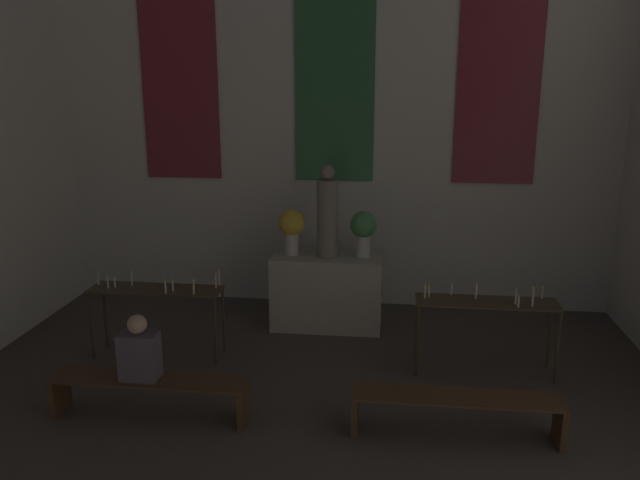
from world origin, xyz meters
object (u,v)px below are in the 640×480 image
at_px(flower_vase_left, 292,227).
at_px(flower_vase_right, 363,229).
at_px(candle_rack_left, 157,297).
at_px(person_seated, 139,352).
at_px(statue, 327,214).
at_px(pew_back_right, 456,407).
at_px(candle_rack_right, 487,310).
at_px(pew_back_left, 149,389).
at_px(altar, 327,291).

relative_size(flower_vase_left, flower_vase_right, 1.00).
relative_size(candle_rack_left, person_seated, 2.39).
distance_m(statue, flower_vase_right, 0.50).
xyz_separation_m(flower_vase_right, person_seated, (-2.00, -2.54, -0.66)).
distance_m(statue, pew_back_right, 3.17).
height_order(flower_vase_right, candle_rack_right, flower_vase_right).
xyz_separation_m(statue, pew_back_left, (-1.46, -2.54, -1.22)).
distance_m(altar, candle_rack_right, 2.23).
bearing_deg(flower_vase_right, pew_back_left, -127.25).
bearing_deg(pew_back_right, flower_vase_left, 127.25).
xyz_separation_m(candle_rack_right, pew_back_left, (-3.36, -1.39, -0.43)).
distance_m(flower_vase_left, candle_rack_left, 1.93).
relative_size(statue, flower_vase_right, 1.98).
bearing_deg(pew_back_left, candle_rack_left, 107.13).
relative_size(candle_rack_right, person_seated, 2.39).
xyz_separation_m(candle_rack_left, person_seated, (0.36, -1.39, -0.04)).
height_order(statue, candle_rack_left, statue).
bearing_deg(candle_rack_left, flower_vase_left, 38.79).
bearing_deg(candle_rack_left, pew_back_left, -72.87).
relative_size(candle_rack_left, candle_rack_right, 1.00).
height_order(pew_back_left, person_seated, person_seated).
relative_size(altar, candle_rack_left, 0.92).
bearing_deg(pew_back_left, candle_rack_right, 22.51).
bearing_deg(pew_back_left, flower_vase_right, 52.75).
height_order(altar, candle_rack_right, candle_rack_right).
bearing_deg(statue, flower_vase_right, 0.00).
xyz_separation_m(altar, flower_vase_right, (0.47, 0.00, 0.86)).
distance_m(flower_vase_left, flower_vase_right, 0.93).
height_order(candle_rack_right, pew_back_left, candle_rack_right).
height_order(statue, flower_vase_right, statue).
height_order(flower_vase_left, candle_rack_left, flower_vase_left).
bearing_deg(pew_back_right, candle_rack_left, 157.47).
bearing_deg(altar, flower_vase_right, 0.00).
height_order(candle_rack_right, person_seated, person_seated).
distance_m(statue, person_seated, 3.08).
relative_size(statue, flower_vase_left, 1.98).
xyz_separation_m(flower_vase_left, person_seated, (-1.07, -2.54, -0.66)).
distance_m(flower_vase_left, candle_rack_right, 2.70).
xyz_separation_m(altar, statue, (0.00, 0.00, 1.04)).
height_order(altar, person_seated, person_seated).
distance_m(statue, candle_rack_right, 2.35).
height_order(statue, flower_vase_left, statue).
distance_m(flower_vase_right, pew_back_right, 2.92).
bearing_deg(candle_rack_right, statue, 148.90).
relative_size(flower_vase_left, candle_rack_right, 0.39).
bearing_deg(flower_vase_left, flower_vase_right, 0.00).
xyz_separation_m(statue, candle_rack_left, (-1.89, -1.15, -0.79)).
bearing_deg(flower_vase_left, person_seated, -112.85).
bearing_deg(flower_vase_right, pew_back_right, -68.56).
height_order(altar, candle_rack_left, candle_rack_left).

